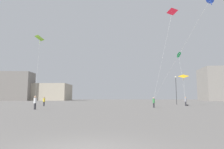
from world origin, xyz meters
TOP-DOWN VIEW (x-y plane):
  - person_in_grey at (13.08, 31.18)m, footprint 0.37×0.37m
  - person_in_green at (6.08, 24.62)m, footprint 0.35×0.35m
  - person_in_yellow at (-12.85, 28.51)m, footprint 0.37×0.37m
  - person_in_white at (-10.23, 19.35)m, footprint 0.39×0.39m
  - kite_lime_delta at (-10.14, 19.64)m, footprint 0.97×1.42m
  - kite_cobalt_diamond at (9.06, 11.88)m, footprint 3.55×13.72m
  - kite_amber_delta at (12.93, 31.27)m, footprint 1.58×1.10m
  - kite_emerald_diamond at (13.60, 35.92)m, footprint 1.54×5.55m
  - kite_crimson_delta at (9.42, 24.69)m, footprint 4.16×1.19m
  - building_left_hall at (-55.00, 84.55)m, footprint 24.78×11.27m
  - building_centre_hall at (-37.00, 92.35)m, footprint 21.30×15.76m
  - lamppost_east at (13.34, 37.93)m, footprint 0.36×0.36m
  - handbag_beside_flyer at (13.43, 31.28)m, footprint 0.30×0.34m

SIDE VIEW (x-z plane):
  - handbag_beside_flyer at x=13.43m, z-range 0.00..0.24m
  - person_in_green at x=6.08m, z-range 0.08..1.67m
  - person_in_grey at x=13.08m, z-range 0.08..1.76m
  - person_in_yellow at x=-12.85m, z-range 0.08..1.77m
  - person_in_white at x=-10.23m, z-range 0.09..1.86m
  - lamppost_east at x=13.34m, z-range 0.94..7.27m
  - building_centre_hall at x=-37.00m, z-range 0.00..8.50m
  - kite_amber_delta at x=12.93m, z-range 3.26..7.87m
  - building_left_hall at x=-55.00m, z-range 0.00..13.86m
  - kite_lime_delta at x=-10.14m, z-range 5.19..14.03m
  - kite_cobalt_diamond at x=9.06m, z-range 5.30..14.61m
  - kite_emerald_diamond at x=13.60m, z-range 5.72..15.90m
  - kite_crimson_delta at x=9.42m, z-range 7.86..22.45m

